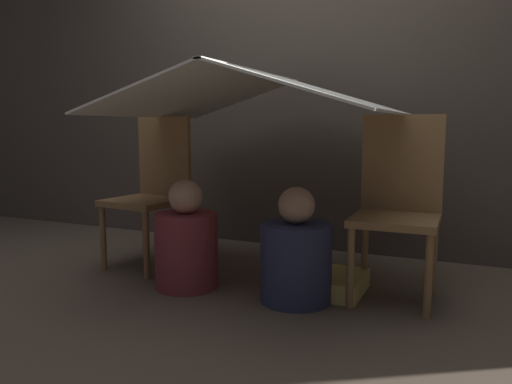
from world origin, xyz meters
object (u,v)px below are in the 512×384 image
(chair_left, at_px, (153,186))
(chair_right, at_px, (398,201))
(person_front, at_px, (186,244))
(person_second, at_px, (296,256))

(chair_left, height_order, chair_right, same)
(chair_left, distance_m, person_front, 0.59)
(chair_right, bearing_deg, chair_left, 179.11)
(chair_left, bearing_deg, person_second, -7.55)
(chair_right, distance_m, person_second, 0.59)
(chair_left, bearing_deg, person_front, -28.62)
(chair_left, relative_size, chair_right, 1.00)
(person_second, bearing_deg, chair_right, 31.87)
(person_front, bearing_deg, chair_left, 144.14)
(chair_right, relative_size, person_front, 1.58)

